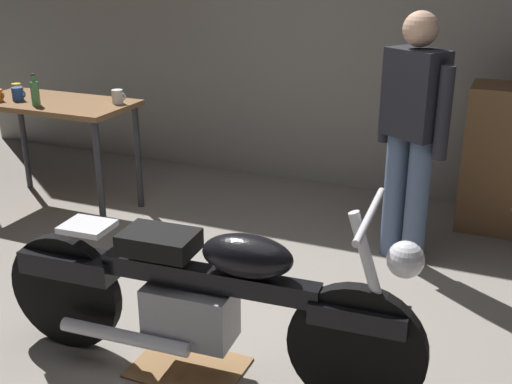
{
  "coord_description": "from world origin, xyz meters",
  "views": [
    {
      "loc": [
        1.44,
        -2.58,
        2.0
      ],
      "look_at": [
        0.04,
        0.7,
        0.65
      ],
      "focal_mm": 44.65,
      "sensor_mm": 36.0,
      "label": 1
    }
  ],
  "objects": [
    {
      "name": "mug_blue_enamel",
      "position": [
        -2.23,
        1.24,
        0.95
      ],
      "size": [
        0.12,
        0.09,
        0.1
      ],
      "color": "#2D51AD",
      "rests_on": "workbench"
    },
    {
      "name": "back_wall",
      "position": [
        0.0,
        2.8,
        1.55
      ],
      "size": [
        8.0,
        0.12,
        3.1
      ],
      "primitive_type": "cube",
      "color": "gray",
      "rests_on": "ground_plane"
    },
    {
      "name": "mug_yellow_tall",
      "position": [
        -2.37,
        1.38,
        0.95
      ],
      "size": [
        0.11,
        0.07,
        0.1
      ],
      "color": "yellow",
      "rests_on": "workbench"
    },
    {
      "name": "bottle",
      "position": [
        -1.98,
        1.16,
        1.0
      ],
      "size": [
        0.06,
        0.06,
        0.24
      ],
      "color": "#4C8C4C",
      "rests_on": "workbench"
    },
    {
      "name": "workbench",
      "position": [
        -1.98,
        1.33,
        0.79
      ],
      "size": [
        1.3,
        0.64,
        0.9
      ],
      "color": "brown",
      "rests_on": "ground_plane"
    },
    {
      "name": "mug_white_ceramic",
      "position": [
        -1.45,
        1.46,
        0.95
      ],
      "size": [
        0.12,
        0.09,
        0.11
      ],
      "color": "white",
      "rests_on": "workbench"
    },
    {
      "name": "motorcycle",
      "position": [
        0.14,
        -0.21,
        0.45
      ],
      "size": [
        2.19,
        0.6,
        1.0
      ],
      "rotation": [
        0.0,
        0.0,
        0.06
      ],
      "color": "black",
      "rests_on": "ground_plane"
    },
    {
      "name": "ground_plane",
      "position": [
        0.0,
        0.0,
        0.0
      ],
      "size": [
        12.0,
        12.0,
        0.0
      ],
      "primitive_type": "plane",
      "color": "gray"
    },
    {
      "name": "person_standing",
      "position": [
        0.8,
        1.47,
        0.93
      ],
      "size": [
        0.5,
        0.39,
        1.67
      ],
      "rotation": [
        0.0,
        0.0,
        2.58
      ],
      "color": "slate",
      "rests_on": "ground_plane"
    },
    {
      "name": "drip_tray",
      "position": [
        0.05,
        -0.21,
        0.01
      ],
      "size": [
        0.56,
        0.4,
        0.01
      ],
      "primitive_type": "cube",
      "color": "olive",
      "rests_on": "ground_plane"
    }
  ]
}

